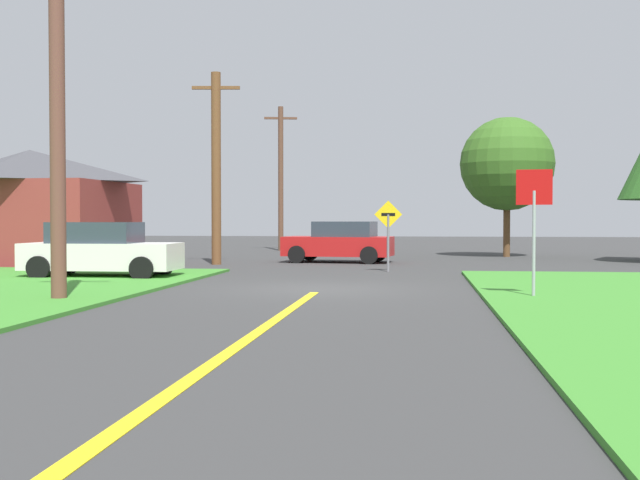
{
  "coord_description": "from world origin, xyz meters",
  "views": [
    {
      "loc": [
        2.38,
        -18.75,
        1.69
      ],
      "look_at": [
        -0.31,
        2.43,
        1.13
      ],
      "focal_mm": 43.6,
      "sensor_mm": 36.0,
      "label": 1
    }
  ],
  "objects_px": {
    "barn": "(30,207)",
    "utility_pole_far": "(281,176)",
    "parked_car_near_building": "(100,250)",
    "utility_pole_near": "(57,117)",
    "stop_sign": "(534,208)",
    "direction_sign": "(388,228)",
    "car_approaching_junction": "(340,242)",
    "utility_pole_mid": "(216,167)",
    "pine_tree_center": "(507,164)"
  },
  "relations": [
    {
      "from": "parked_car_near_building",
      "to": "utility_pole_mid",
      "type": "height_order",
      "value": "utility_pole_mid"
    },
    {
      "from": "utility_pole_near",
      "to": "utility_pole_far",
      "type": "xyz_separation_m",
      "value": [
        -0.14,
        26.77,
        0.27
      ]
    },
    {
      "from": "car_approaching_junction",
      "to": "barn",
      "type": "height_order",
      "value": "barn"
    },
    {
      "from": "utility_pole_far",
      "to": "utility_pole_near",
      "type": "bearing_deg",
      "value": -89.7
    },
    {
      "from": "car_approaching_junction",
      "to": "direction_sign",
      "type": "relative_size",
      "value": 1.91
    },
    {
      "from": "car_approaching_junction",
      "to": "barn",
      "type": "xyz_separation_m",
      "value": [
        -11.73,
        -2.41,
        1.38
      ]
    },
    {
      "from": "pine_tree_center",
      "to": "direction_sign",
      "type": "bearing_deg",
      "value": -114.65
    },
    {
      "from": "utility_pole_mid",
      "to": "utility_pole_far",
      "type": "bearing_deg",
      "value": 89.67
    },
    {
      "from": "utility_pole_far",
      "to": "direction_sign",
      "type": "xyz_separation_m",
      "value": [
        6.51,
        -16.63,
        -2.63
      ]
    },
    {
      "from": "car_approaching_junction",
      "to": "direction_sign",
      "type": "bearing_deg",
      "value": 118.67
    },
    {
      "from": "direction_sign",
      "to": "barn",
      "type": "xyz_separation_m",
      "value": [
        -13.84,
        2.91,
        0.75
      ]
    },
    {
      "from": "stop_sign",
      "to": "parked_car_near_building",
      "type": "distance_m",
      "value": 12.41
    },
    {
      "from": "parked_car_near_building",
      "to": "utility_pole_near",
      "type": "height_order",
      "value": "utility_pole_near"
    },
    {
      "from": "utility_pole_near",
      "to": "direction_sign",
      "type": "relative_size",
      "value": 3.19
    },
    {
      "from": "parked_car_near_building",
      "to": "utility_pole_far",
      "type": "bearing_deg",
      "value": 85.01
    },
    {
      "from": "direction_sign",
      "to": "barn",
      "type": "distance_m",
      "value": 14.16
    },
    {
      "from": "utility_pole_near",
      "to": "utility_pole_mid",
      "type": "xyz_separation_m",
      "value": [
        -0.22,
        13.38,
        -0.1
      ]
    },
    {
      "from": "utility_pole_far",
      "to": "parked_car_near_building",
      "type": "bearing_deg",
      "value": -94.46
    },
    {
      "from": "parked_car_near_building",
      "to": "pine_tree_center",
      "type": "bearing_deg",
      "value": 47.91
    },
    {
      "from": "pine_tree_center",
      "to": "utility_pole_far",
      "type": "bearing_deg",
      "value": 153.13
    },
    {
      "from": "barn",
      "to": "direction_sign",
      "type": "bearing_deg",
      "value": -11.89
    },
    {
      "from": "car_approaching_junction",
      "to": "utility_pole_mid",
      "type": "height_order",
      "value": "utility_pole_mid"
    },
    {
      "from": "parked_car_near_building",
      "to": "utility_pole_near",
      "type": "bearing_deg",
      "value": -74.85
    },
    {
      "from": "stop_sign",
      "to": "parked_car_near_building",
      "type": "xyz_separation_m",
      "value": [
        -11.51,
        4.51,
        -1.13
      ]
    },
    {
      "from": "stop_sign",
      "to": "utility_pole_far",
      "type": "xyz_separation_m",
      "value": [
        -9.91,
        25.07,
        2.13
      ]
    },
    {
      "from": "utility_pole_far",
      "to": "barn",
      "type": "xyz_separation_m",
      "value": [
        -7.33,
        -13.72,
        -1.88
      ]
    },
    {
      "from": "car_approaching_junction",
      "to": "direction_sign",
      "type": "height_order",
      "value": "direction_sign"
    },
    {
      "from": "car_approaching_junction",
      "to": "direction_sign",
      "type": "distance_m",
      "value": 5.76
    },
    {
      "from": "car_approaching_junction",
      "to": "parked_car_near_building",
      "type": "bearing_deg",
      "value": 64.09
    },
    {
      "from": "stop_sign",
      "to": "utility_pole_far",
      "type": "distance_m",
      "value": 27.04
    },
    {
      "from": "car_approaching_junction",
      "to": "utility_pole_far",
      "type": "bearing_deg",
      "value": -61.68
    },
    {
      "from": "barn",
      "to": "utility_pole_far",
      "type": "bearing_deg",
      "value": 61.88
    },
    {
      "from": "stop_sign",
      "to": "car_approaching_junction",
      "type": "relative_size",
      "value": 0.62
    },
    {
      "from": "stop_sign",
      "to": "direction_sign",
      "type": "xyz_separation_m",
      "value": [
        -3.4,
        8.44,
        -0.5
      ]
    },
    {
      "from": "utility_pole_mid",
      "to": "utility_pole_far",
      "type": "distance_m",
      "value": 13.39
    },
    {
      "from": "utility_pole_near",
      "to": "pine_tree_center",
      "type": "xyz_separation_m",
      "value": [
        11.33,
        20.95,
        0.42
      ]
    },
    {
      "from": "parked_car_near_building",
      "to": "barn",
      "type": "distance_m",
      "value": 9.03
    },
    {
      "from": "utility_pole_mid",
      "to": "barn",
      "type": "distance_m",
      "value": 7.42
    },
    {
      "from": "direction_sign",
      "to": "pine_tree_center",
      "type": "relative_size",
      "value": 0.36
    },
    {
      "from": "utility_pole_near",
      "to": "pine_tree_center",
      "type": "bearing_deg",
      "value": 61.59
    },
    {
      "from": "utility_pole_far",
      "to": "stop_sign",
      "type": "bearing_deg",
      "value": -68.44
    },
    {
      "from": "stop_sign",
      "to": "utility_pole_near",
      "type": "bearing_deg",
      "value": 17.59
    },
    {
      "from": "car_approaching_junction",
      "to": "utility_pole_near",
      "type": "relative_size",
      "value": 0.6
    },
    {
      "from": "utility_pole_near",
      "to": "barn",
      "type": "xyz_separation_m",
      "value": [
        -7.47,
        13.05,
        -1.61
      ]
    },
    {
      "from": "car_approaching_junction",
      "to": "barn",
      "type": "distance_m",
      "value": 12.05
    },
    {
      "from": "barn",
      "to": "parked_car_near_building",
      "type": "bearing_deg",
      "value": -50.07
    },
    {
      "from": "parked_car_near_building",
      "to": "direction_sign",
      "type": "bearing_deg",
      "value": 25.31
    },
    {
      "from": "parked_car_near_building",
      "to": "pine_tree_center",
      "type": "distance_m",
      "value": 20.0
    },
    {
      "from": "utility_pole_near",
      "to": "pine_tree_center",
      "type": "distance_m",
      "value": 23.83
    },
    {
      "from": "utility_pole_near",
      "to": "utility_pole_far",
      "type": "relative_size",
      "value": 0.94
    }
  ]
}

